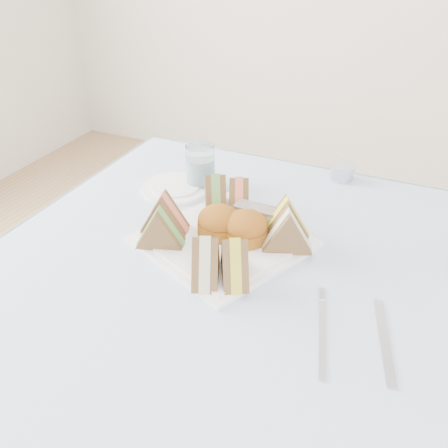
% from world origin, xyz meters
% --- Properties ---
extents(table, '(0.90, 0.90, 0.74)m').
position_xyz_m(table, '(0.00, 0.00, 0.37)').
color(table, brown).
rests_on(table, floor).
extents(tablecloth, '(1.02, 1.02, 0.01)m').
position_xyz_m(tablecloth, '(0.00, 0.00, 0.74)').
color(tablecloth, '#BDCCFB').
rests_on(tablecloth, table).
extents(serving_plate, '(0.40, 0.40, 0.01)m').
position_xyz_m(serving_plate, '(-0.06, 0.05, 0.75)').
color(serving_plate, white).
rests_on(serving_plate, tablecloth).
extents(sandwich_fl_a, '(0.11, 0.07, 0.09)m').
position_xyz_m(sandwich_fl_a, '(-0.19, 0.03, 0.80)').
color(sandwich_fl_a, brown).
rests_on(sandwich_fl_a, serving_plate).
extents(sandwich_fl_b, '(0.11, 0.07, 0.09)m').
position_xyz_m(sandwich_fl_b, '(-0.17, -0.02, 0.80)').
color(sandwich_fl_b, brown).
rests_on(sandwich_fl_b, serving_plate).
extents(sandwich_fr_a, '(0.09, 0.11, 0.09)m').
position_xyz_m(sandwich_fr_a, '(0.02, -0.06, 0.80)').
color(sandwich_fr_a, brown).
rests_on(sandwich_fr_a, serving_plate).
extents(sandwich_fr_b, '(0.08, 0.11, 0.09)m').
position_xyz_m(sandwich_fr_b, '(-0.03, -0.08, 0.80)').
color(sandwich_fr_b, brown).
rests_on(sandwich_fr_b, serving_plate).
extents(sandwich_bl_a, '(0.09, 0.11, 0.09)m').
position_xyz_m(sandwich_bl_a, '(-0.13, 0.16, 0.80)').
color(sandwich_bl_a, brown).
rests_on(sandwich_bl_a, serving_plate).
extents(sandwich_bl_b, '(0.08, 0.10, 0.08)m').
position_xyz_m(sandwich_bl_b, '(-0.08, 0.18, 0.80)').
color(sandwich_bl_b, brown).
rests_on(sandwich_bl_b, serving_plate).
extents(sandwich_br_a, '(0.11, 0.08, 0.09)m').
position_xyz_m(sandwich_br_a, '(0.08, 0.08, 0.80)').
color(sandwich_br_a, brown).
rests_on(sandwich_br_a, serving_plate).
extents(sandwich_br_b, '(0.11, 0.09, 0.09)m').
position_xyz_m(sandwich_br_b, '(0.06, 0.13, 0.80)').
color(sandwich_br_b, brown).
rests_on(sandwich_br_b, serving_plate).
extents(scone_left, '(0.13, 0.13, 0.06)m').
position_xyz_m(scone_left, '(-0.07, 0.07, 0.79)').
color(scone_left, '#A64F13').
rests_on(scone_left, serving_plate).
extents(scone_right, '(0.09, 0.09, 0.06)m').
position_xyz_m(scone_right, '(-0.01, 0.07, 0.79)').
color(scone_right, '#A64F13').
rests_on(scone_right, serving_plate).
extents(pastry_slice, '(0.10, 0.04, 0.05)m').
position_xyz_m(pastry_slice, '(-0.01, 0.14, 0.78)').
color(pastry_slice, beige).
rests_on(pastry_slice, serving_plate).
extents(side_plate, '(0.21, 0.21, 0.01)m').
position_xyz_m(side_plate, '(-0.27, 0.23, 0.75)').
color(side_plate, white).
rests_on(side_plate, tablecloth).
extents(water_glass, '(0.08, 0.08, 0.11)m').
position_xyz_m(water_glass, '(-0.22, 0.27, 0.80)').
color(water_glass, white).
rests_on(water_glass, tablecloth).
extents(tea_strainer, '(0.08, 0.08, 0.04)m').
position_xyz_m(tea_strainer, '(0.10, 0.46, 0.76)').
color(tea_strainer, '#B3B5CA').
rests_on(tea_strainer, tablecloth).
extents(knife, '(0.07, 0.20, 0.00)m').
position_xyz_m(knife, '(0.30, -0.10, 0.75)').
color(knife, '#B3B5CA').
rests_on(knife, tablecloth).
extents(fork, '(0.06, 0.18, 0.00)m').
position_xyz_m(fork, '(0.21, -0.13, 0.75)').
color(fork, '#B3B5CA').
rests_on(fork, tablecloth).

